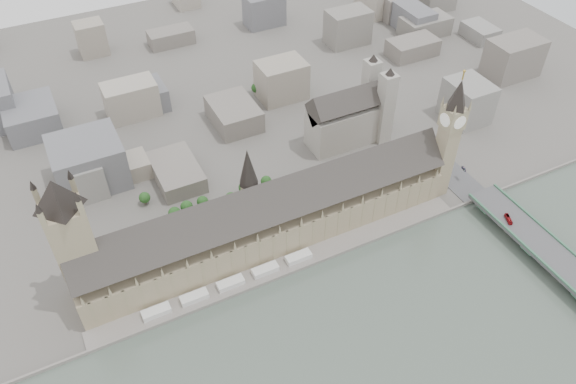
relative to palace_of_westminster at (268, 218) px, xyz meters
name	(u,v)px	position (x,y,z in m)	size (l,w,h in m)	color
ground	(281,259)	(0.00, -19.70, -22.71)	(900.00, 900.00, 0.00)	#595651
embankment_wall	(291,273)	(0.00, -34.70, -21.21)	(600.00, 1.50, 3.00)	slate
river_terrace	(286,265)	(0.00, -27.20, -21.71)	(270.00, 15.00, 2.00)	slate
terrace_tents	(231,283)	(-40.00, -26.70, -18.71)	(118.00, 7.00, 4.00)	silver
palace_of_westminster	(268,218)	(0.00, 0.00, 0.00)	(265.00, 40.73, 55.44)	gray
elizabeth_tower	(450,131)	(138.00, -11.70, 35.38)	(17.00, 17.00, 107.50)	gray
victoria_tower	(72,238)	(-122.00, 6.30, 32.50)	(30.00, 30.00, 100.00)	gray
central_tower	(249,178)	(-10.00, 6.30, 35.21)	(13.00, 13.00, 48.00)	gray
westminster_bridge	(553,260)	(162.00, -107.20, -17.58)	(25.00, 325.00, 10.25)	#474749
westminster_abbey	(350,116)	(110.92, 75.30, 2.38)	(68.00, 36.00, 64.00)	gray
city_skyline_inland	(168,70)	(0.00, 225.30, -3.71)	(720.00, 360.00, 38.00)	gray
park_trees	(233,202)	(-10.00, 40.30, -15.21)	(110.00, 30.00, 15.00)	#214217
red_bus_north	(508,219)	(156.83, -67.86, -11.04)	(2.38, 10.18, 2.84)	#A41217
car_approach	(464,169)	(165.08, -9.67, -11.63)	(2.32, 5.70, 1.65)	gray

